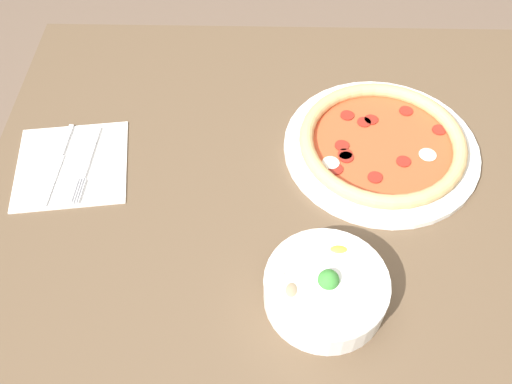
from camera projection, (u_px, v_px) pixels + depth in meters
The scene contains 7 objects.
ground_plane at pixel (284, 364), 1.58m from camera, with size 8.00×8.00×0.00m, color brown.
dining_table at pixel (297, 233), 1.07m from camera, with size 1.13×0.99×0.75m.
pizza at pixel (382, 144), 1.05m from camera, with size 0.36×0.36×0.04m.
bowl at pixel (325, 288), 0.85m from camera, with size 0.19×0.19×0.07m.
napkin at pixel (72, 165), 1.04m from camera, with size 0.22×0.22×0.00m.
fork at pixel (88, 163), 1.03m from camera, with size 0.02×0.18×0.00m.
knife at pixel (59, 160), 1.04m from camera, with size 0.02×0.19×0.01m.
Camera 1 is at (0.06, 0.60, 1.53)m, focal length 40.00 mm.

